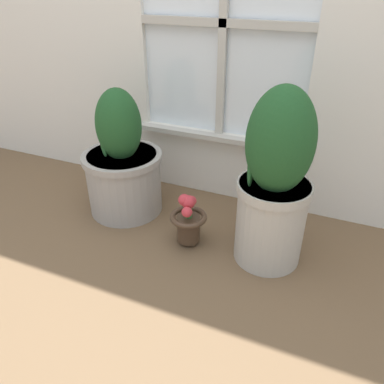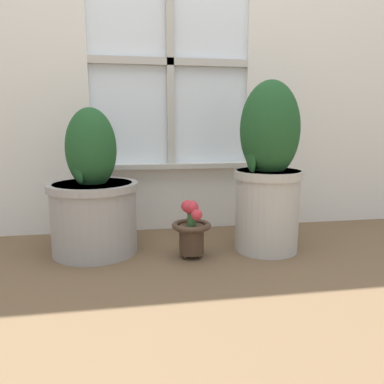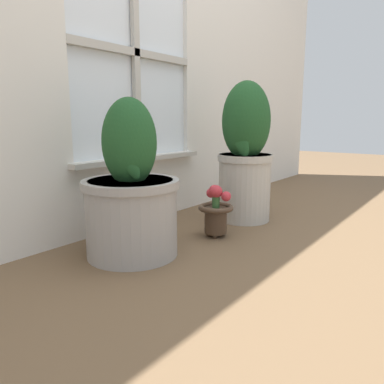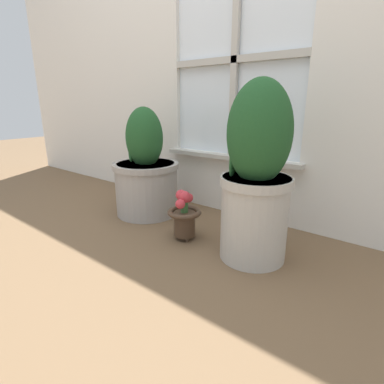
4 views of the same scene
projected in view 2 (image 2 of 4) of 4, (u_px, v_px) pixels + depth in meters
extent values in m
plane|color=brown|center=(189.00, 268.00, 1.45)|extent=(10.00, 10.00, 0.00)
cube|color=silver|center=(171.00, 196.00, 1.99)|extent=(0.80, 0.05, 0.35)
cube|color=white|center=(170.00, 62.00, 1.88)|extent=(0.80, 0.02, 1.01)
cube|color=#BCB7AD|center=(170.00, 62.00, 1.85)|extent=(0.04, 0.02, 1.01)
cube|color=#BCB7AD|center=(170.00, 62.00, 1.85)|extent=(0.80, 0.02, 0.04)
cube|color=#BCB7AD|center=(172.00, 166.00, 1.91)|extent=(0.86, 0.06, 0.02)
cylinder|color=#9E9993|center=(94.00, 218.00, 1.60)|extent=(0.36, 0.36, 0.30)
cylinder|color=#9E9993|center=(93.00, 186.00, 1.57)|extent=(0.38, 0.38, 0.03)
cylinder|color=#38281E|center=(93.00, 184.00, 1.57)|extent=(0.33, 0.33, 0.01)
ellipsoid|color=#1E4C23|center=(91.00, 149.00, 1.55)|extent=(0.21, 0.21, 0.34)
ellipsoid|color=#1E4C23|center=(76.00, 166.00, 1.50)|extent=(0.10, 0.10, 0.15)
cylinder|color=#B7B2A8|center=(267.00, 210.00, 1.63)|extent=(0.27, 0.27, 0.35)
cylinder|color=#B7B2A8|center=(268.00, 174.00, 1.60)|extent=(0.29, 0.29, 0.04)
cylinder|color=#38281E|center=(268.00, 171.00, 1.60)|extent=(0.25, 0.25, 0.01)
ellipsoid|color=#1E4C23|center=(270.00, 130.00, 1.57)|extent=(0.25, 0.25, 0.41)
ellipsoid|color=#1E4C23|center=(249.00, 149.00, 1.55)|extent=(0.05, 0.15, 0.23)
sphere|color=#473323|center=(190.00, 252.00, 1.60)|extent=(0.02, 0.02, 0.02)
sphere|color=#473323|center=(184.00, 257.00, 1.54)|extent=(0.02, 0.02, 0.02)
sphere|color=#473323|center=(200.00, 256.00, 1.55)|extent=(0.02, 0.02, 0.02)
cylinder|color=#473323|center=(191.00, 239.00, 1.55)|extent=(0.10, 0.10, 0.12)
torus|color=#473323|center=(191.00, 226.00, 1.54)|extent=(0.16, 0.16, 0.02)
cylinder|color=#386633|center=(191.00, 218.00, 1.53)|extent=(0.03, 0.03, 0.06)
sphere|color=#C6333D|center=(191.00, 208.00, 1.52)|extent=(0.06, 0.06, 0.06)
sphere|color=#C6333D|center=(191.00, 209.00, 1.55)|extent=(0.04, 0.04, 0.04)
sphere|color=#C6333D|center=(187.00, 206.00, 1.52)|extent=(0.05, 0.05, 0.05)
sphere|color=#C6333D|center=(197.00, 215.00, 1.49)|extent=(0.05, 0.05, 0.05)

